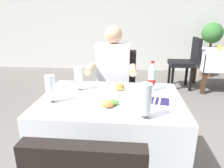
{
  "coord_description": "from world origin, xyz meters",
  "views": [
    {
      "loc": [
        0.04,
        -1.45,
        1.36
      ],
      "look_at": [
        -0.11,
        0.15,
        0.83
      ],
      "focal_mm": 33.19,
      "sensor_mm": 36.0,
      "label": 1
    }
  ],
  "objects_px": {
    "plate_far_diner": "(119,88)",
    "background_dining_table": "(220,61)",
    "chair_far_diner_seat": "(117,87)",
    "potted_plant_corner": "(211,42)",
    "cola_bottle_primary": "(152,78)",
    "beer_glass_middle": "(79,78)",
    "napkin_cutlery_set": "(157,101)",
    "background_chair_left": "(186,60)",
    "main_dining_table": "(111,118)",
    "beer_glass_right": "(51,89)",
    "beer_glass_left": "(145,101)",
    "seated_diner_far": "(113,77)",
    "plate_near_camera": "(109,106)",
    "background_table_tumbler": "(220,48)"
  },
  "relations": [
    {
      "from": "plate_far_diner",
      "to": "background_dining_table",
      "type": "distance_m",
      "value": 2.91
    },
    {
      "from": "chair_far_diner_seat",
      "to": "potted_plant_corner",
      "type": "xyz_separation_m",
      "value": [
        1.94,
        2.63,
        0.23
      ]
    },
    {
      "from": "cola_bottle_primary",
      "to": "beer_glass_middle",
      "type": "bearing_deg",
      "value": -176.15
    },
    {
      "from": "potted_plant_corner",
      "to": "beer_glass_middle",
      "type": "bearing_deg",
      "value": -124.25
    },
    {
      "from": "napkin_cutlery_set",
      "to": "potted_plant_corner",
      "type": "relative_size",
      "value": 0.16
    },
    {
      "from": "cola_bottle_primary",
      "to": "napkin_cutlery_set",
      "type": "height_order",
      "value": "cola_bottle_primary"
    },
    {
      "from": "background_chair_left",
      "to": "napkin_cutlery_set",
      "type": "bearing_deg",
      "value": -108.51
    },
    {
      "from": "main_dining_table",
      "to": "beer_glass_right",
      "type": "height_order",
      "value": "beer_glass_right"
    },
    {
      "from": "napkin_cutlery_set",
      "to": "beer_glass_left",
      "type": "bearing_deg",
      "value": -111.52
    },
    {
      "from": "main_dining_table",
      "to": "cola_bottle_primary",
      "type": "xyz_separation_m",
      "value": [
        0.33,
        0.19,
        0.29
      ]
    },
    {
      "from": "main_dining_table",
      "to": "potted_plant_corner",
      "type": "height_order",
      "value": "potted_plant_corner"
    },
    {
      "from": "beer_glass_left",
      "to": "potted_plant_corner",
      "type": "xyz_separation_m",
      "value": [
        1.7,
        3.74,
        -0.08
      ]
    },
    {
      "from": "background_dining_table",
      "to": "background_chair_left",
      "type": "bearing_deg",
      "value": 180.0
    },
    {
      "from": "chair_far_diner_seat",
      "to": "cola_bottle_primary",
      "type": "distance_m",
      "value": 0.75
    },
    {
      "from": "beer_glass_right",
      "to": "plate_far_diner",
      "type": "bearing_deg",
      "value": 33.22
    },
    {
      "from": "beer_glass_middle",
      "to": "potted_plant_corner",
      "type": "xyz_separation_m",
      "value": [
        2.23,
        3.28,
        -0.07
      ]
    },
    {
      "from": "beer_glass_right",
      "to": "background_chair_left",
      "type": "relative_size",
      "value": 0.21
    },
    {
      "from": "potted_plant_corner",
      "to": "background_chair_left",
      "type": "bearing_deg",
      "value": -128.4
    },
    {
      "from": "beer_glass_left",
      "to": "beer_glass_middle",
      "type": "relative_size",
      "value": 1.1
    },
    {
      "from": "seated_diner_far",
      "to": "plate_near_camera",
      "type": "distance_m",
      "value": 0.87
    },
    {
      "from": "main_dining_table",
      "to": "beer_glass_right",
      "type": "relative_size",
      "value": 5.3
    },
    {
      "from": "beer_glass_left",
      "to": "background_chair_left",
      "type": "relative_size",
      "value": 0.24
    },
    {
      "from": "background_dining_table",
      "to": "background_table_tumbler",
      "type": "bearing_deg",
      "value": -145.22
    },
    {
      "from": "beer_glass_left",
      "to": "cola_bottle_primary",
      "type": "distance_m",
      "value": 0.51
    },
    {
      "from": "background_chair_left",
      "to": "background_table_tumbler",
      "type": "height_order",
      "value": "background_chair_left"
    },
    {
      "from": "plate_far_diner",
      "to": "beer_glass_left",
      "type": "bearing_deg",
      "value": -68.84
    },
    {
      "from": "beer_glass_right",
      "to": "background_chair_left",
      "type": "xyz_separation_m",
      "value": [
        1.62,
        2.62,
        -0.3
      ]
    },
    {
      "from": "beer_glass_middle",
      "to": "cola_bottle_primary",
      "type": "bearing_deg",
      "value": 3.85
    },
    {
      "from": "beer_glass_left",
      "to": "beer_glass_right",
      "type": "height_order",
      "value": "beer_glass_left"
    },
    {
      "from": "main_dining_table",
      "to": "seated_diner_far",
      "type": "relative_size",
      "value": 0.87
    },
    {
      "from": "seated_diner_far",
      "to": "beer_glass_left",
      "type": "xyz_separation_m",
      "value": [
        0.29,
        -1.0,
        0.15
      ]
    },
    {
      "from": "beer_glass_middle",
      "to": "background_table_tumbler",
      "type": "bearing_deg",
      "value": 48.39
    },
    {
      "from": "seated_diner_far",
      "to": "beer_glass_right",
      "type": "height_order",
      "value": "seated_diner_far"
    },
    {
      "from": "chair_far_diner_seat",
      "to": "beer_glass_left",
      "type": "xyz_separation_m",
      "value": [
        0.24,
        -1.11,
        0.31
      ]
    },
    {
      "from": "beer_glass_middle",
      "to": "background_dining_table",
      "type": "xyz_separation_m",
      "value": [
        2.1,
        2.34,
        -0.31
      ]
    },
    {
      "from": "chair_far_diner_seat",
      "to": "plate_near_camera",
      "type": "xyz_separation_m",
      "value": [
        0.0,
        -0.98,
        0.21
      ]
    },
    {
      "from": "background_dining_table",
      "to": "chair_far_diner_seat",
      "type": "bearing_deg",
      "value": -136.91
    },
    {
      "from": "cola_bottle_primary",
      "to": "background_chair_left",
      "type": "height_order",
      "value": "cola_bottle_primary"
    },
    {
      "from": "plate_far_diner",
      "to": "chair_far_diner_seat",
      "type": "bearing_deg",
      "value": 94.69
    },
    {
      "from": "main_dining_table",
      "to": "potted_plant_corner",
      "type": "distance_m",
      "value": 3.94
    },
    {
      "from": "background_dining_table",
      "to": "background_chair_left",
      "type": "distance_m",
      "value": 0.61
    },
    {
      "from": "plate_near_camera",
      "to": "beer_glass_right",
      "type": "xyz_separation_m",
      "value": [
        -0.43,
        0.05,
        0.09
      ]
    },
    {
      "from": "beer_glass_middle",
      "to": "beer_glass_right",
      "type": "height_order",
      "value": "same"
    },
    {
      "from": "plate_near_camera",
      "to": "beer_glass_left",
      "type": "bearing_deg",
      "value": -28.93
    },
    {
      "from": "beer_glass_left",
      "to": "beer_glass_middle",
      "type": "bearing_deg",
      "value": 138.66
    },
    {
      "from": "main_dining_table",
      "to": "potted_plant_corner",
      "type": "bearing_deg",
      "value": 60.41
    },
    {
      "from": "background_dining_table",
      "to": "seated_diner_far",
      "type": "bearing_deg",
      "value": -135.84
    },
    {
      "from": "napkin_cutlery_set",
      "to": "background_dining_table",
      "type": "height_order",
      "value": "napkin_cutlery_set"
    },
    {
      "from": "background_dining_table",
      "to": "potted_plant_corner",
      "type": "xyz_separation_m",
      "value": [
        0.14,
        0.94,
        0.24
      ]
    },
    {
      "from": "main_dining_table",
      "to": "potted_plant_corner",
      "type": "xyz_separation_m",
      "value": [
        1.94,
        3.42,
        0.21
      ]
    }
  ]
}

